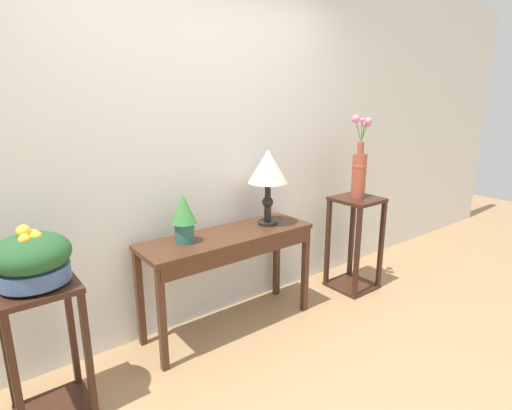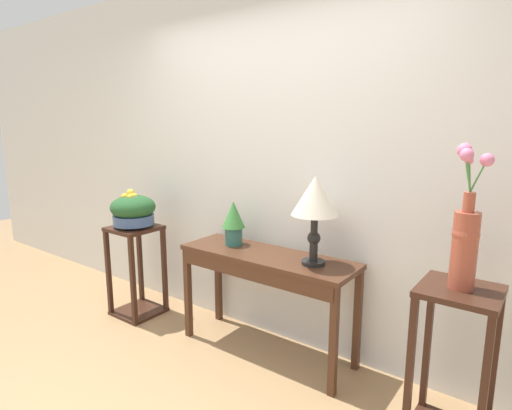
# 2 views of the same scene
# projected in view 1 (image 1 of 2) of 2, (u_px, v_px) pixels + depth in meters

# --- Properties ---
(back_wall_with_art) EXTENTS (9.00, 0.10, 2.80)m
(back_wall_with_art) POSITION_uv_depth(u_px,v_px,m) (189.00, 141.00, 2.94)
(back_wall_with_art) COLOR silver
(back_wall_with_art) RESTS_ON ground
(console_table) EXTENTS (1.31, 0.42, 0.75)m
(console_table) POSITION_uv_depth(u_px,v_px,m) (230.00, 248.00, 2.96)
(console_table) COLOR #472819
(console_table) RESTS_ON ground
(table_lamp) EXTENTS (0.30, 0.30, 0.58)m
(table_lamp) POSITION_uv_depth(u_px,v_px,m) (268.00, 169.00, 3.06)
(table_lamp) COLOR black
(table_lamp) RESTS_ON console_table
(potted_plant_on_console) EXTENTS (0.17, 0.17, 0.34)m
(potted_plant_on_console) POSITION_uv_depth(u_px,v_px,m) (184.00, 216.00, 2.73)
(potted_plant_on_console) COLOR #2D665B
(potted_plant_on_console) RESTS_ON console_table
(pedestal_stand_left) EXTENTS (0.38, 0.38, 0.79)m
(pedestal_stand_left) POSITION_uv_depth(u_px,v_px,m) (47.00, 352.00, 2.17)
(pedestal_stand_left) COLOR #381E14
(pedestal_stand_left) RESTS_ON ground
(planter_bowl_wide_left) EXTENTS (0.37, 0.37, 0.32)m
(planter_bowl_wide_left) POSITION_uv_depth(u_px,v_px,m) (32.00, 258.00, 2.03)
(planter_bowl_wide_left) COLOR #3D5684
(planter_bowl_wide_left) RESTS_ON pedestal_stand_left
(pedestal_stand_right) EXTENTS (0.38, 0.38, 0.85)m
(pedestal_stand_right) POSITION_uv_depth(u_px,v_px,m) (354.00, 243.00, 3.68)
(pedestal_stand_right) COLOR #381E14
(pedestal_stand_right) RESTS_ON ground
(flower_vase_tall_right) EXTENTS (0.17, 0.17, 0.71)m
(flower_vase_tall_right) POSITION_uv_depth(u_px,v_px,m) (359.00, 167.00, 3.50)
(flower_vase_tall_right) COLOR #9E4733
(flower_vase_tall_right) RESTS_ON pedestal_stand_right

